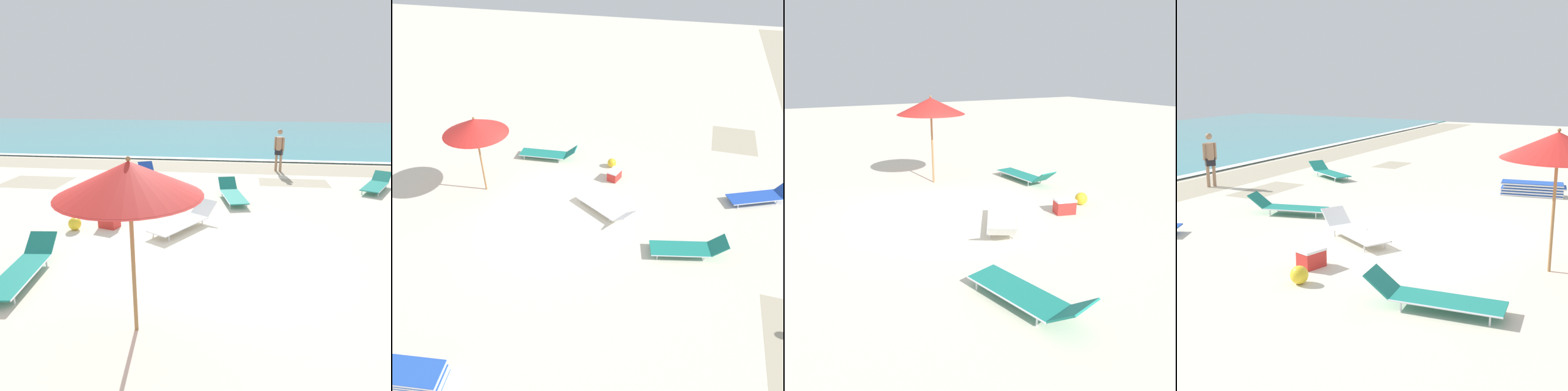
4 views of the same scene
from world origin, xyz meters
TOP-DOWN VIEW (x-y plane):
  - ground_plane at (-0.00, 0.01)m, footprint 60.00×60.00m
  - ocean_water at (0.00, 20.39)m, footprint 60.00×19.34m
  - beach_umbrella at (-0.60, -2.38)m, footprint 2.05×2.05m
  - sun_lounger_under_umbrella at (0.64, 4.52)m, footprint 1.09×2.15m
  - sun_lounger_beside_umbrella at (5.59, 6.32)m, footprint 1.55×2.12m
  - sun_lounger_near_water_left at (-0.51, 1.88)m, footprint 1.61×2.14m
  - sun_lounger_near_water_right at (-3.19, -1.07)m, footprint 0.83×2.26m
  - sun_lounger_mid_beach_solo at (-2.55, 6.62)m, footprint 1.49×2.21m
  - beachgoer_wading_adult at (2.42, 8.89)m, footprint 0.40×0.30m
  - beach_ball at (-3.27, 1.42)m, footprint 0.33×0.33m
  - cooler_box at (-2.46, 1.71)m, footprint 0.58×0.48m

SIDE VIEW (x-z plane):
  - ground_plane at x=0.00m, z-range -0.16..0.00m
  - ocean_water at x=0.00m, z-range 0.00..0.06m
  - beach_ball at x=-3.27m, z-range 0.00..0.33m
  - cooler_box at x=-2.46m, z-range 0.00..0.37m
  - sun_lounger_beside_umbrella at x=5.59m, z-range -0.04..0.45m
  - sun_lounger_near_water_right at x=-3.19m, z-range -0.05..0.47m
  - sun_lounger_near_water_left at x=-0.51m, z-range -0.05..0.47m
  - sun_lounger_under_umbrella at x=0.64m, z-range -0.05..0.47m
  - sun_lounger_mid_beach_solo at x=-2.55m, z-range -0.06..0.49m
  - beachgoer_wading_adult at x=2.42m, z-range 0.12..1.88m
  - beach_umbrella at x=-0.60m, z-range 1.02..3.70m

